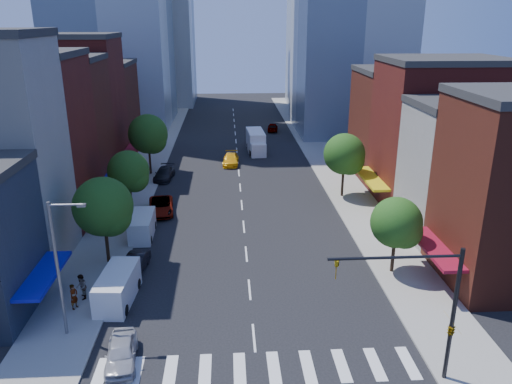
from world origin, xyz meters
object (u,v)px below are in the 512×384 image
cargo_van_near (117,288)px  taxi (231,159)px  pedestrian_near (74,296)px  parked_car_second (135,263)px  traffic_car_oncoming (253,140)px  box_truck (256,142)px  parked_car_front (121,352)px  pedestrian_far (81,287)px  parked_car_third (161,206)px  cargo_van_far (142,227)px  traffic_car_far (273,127)px  parked_car_rear (164,174)px

cargo_van_near → taxi: bearing=80.7°
cargo_van_near → pedestrian_near: bearing=-158.2°
pedestrian_near → parked_car_second: bearing=-6.2°
traffic_car_oncoming → box_truck: box_truck is taller
parked_car_front → cargo_van_near: (-1.59, 6.83, 0.39)m
pedestrian_near → pedestrian_far: pedestrian_far is taller
parked_car_front → parked_car_third: 24.21m
pedestrian_near → cargo_van_far: bearing=11.6°
cargo_van_far → parked_car_front: bearing=-86.3°
parked_car_third → taxi: size_ratio=1.05×
parked_car_front → cargo_van_near: 7.02m
traffic_car_far → box_truck: bearing=81.8°
parked_car_front → parked_car_second: size_ratio=1.04×
cargo_van_far → box_truck: size_ratio=0.63×
traffic_car_oncoming → cargo_van_near: bearing=78.6°
parked_car_third → pedestrian_near: bearing=-108.0°
traffic_car_oncoming → traffic_car_far: size_ratio=1.12×
cargo_van_far → pedestrian_near: (-2.79, -12.20, 0.03)m
parked_car_second → parked_car_third: bearing=95.4°
parked_car_third → box_truck: size_ratio=0.68×
pedestrian_far → traffic_car_far: bearing=146.9°
parked_car_second → box_truck: 39.26m
traffic_car_far → pedestrian_far: size_ratio=2.30×
pedestrian_far → parked_car_rear: bearing=160.3°
taxi → box_truck: box_truck is taller
cargo_van_far → taxi: cargo_van_far is taller
traffic_car_oncoming → parked_car_third: bearing=72.2°
parked_car_front → taxi: size_ratio=0.84×
parked_car_second → traffic_car_far: (15.82, 51.96, 0.06)m
parked_car_front → cargo_van_far: 18.22m
parked_car_front → traffic_car_oncoming: 54.14m
parked_car_front → pedestrian_near: 7.39m
cargo_van_near → cargo_van_far: bearing=94.2°
cargo_van_near → traffic_car_far: bearing=78.2°
parked_car_rear → cargo_van_near: (-0.01, -29.06, 0.39)m
parked_car_second → cargo_van_far: 6.73m
cargo_van_near → taxi: size_ratio=1.06×
parked_car_second → box_truck: (11.94, 37.39, 0.81)m
traffic_car_oncoming → parked_car_front: bearing=82.1°
traffic_car_far → pedestrian_far: pedestrian_far is taller
traffic_car_far → taxi: bearing=76.7°
cargo_van_far → parked_car_third: bearing=79.5°
parked_car_second → parked_car_rear: size_ratio=0.82×
box_truck → pedestrian_far: 44.27m
parked_car_front → traffic_car_far: bearing=70.9°
pedestrian_near → traffic_car_oncoming: bearing=6.8°
pedestrian_far → parked_car_third: bearing=153.5°
parked_car_third → pedestrian_far: (-3.59, -17.00, 0.35)m
parked_car_front → cargo_van_far: (-1.57, 18.15, 0.31)m
parked_car_third → cargo_van_far: 6.13m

